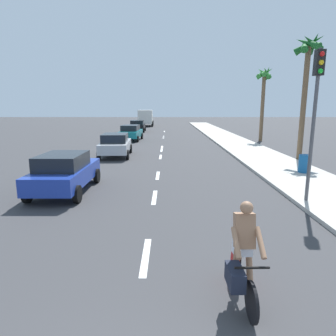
{
  "coord_description": "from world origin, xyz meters",
  "views": [
    {
      "loc": [
        0.51,
        -1.48,
        3.36
      ],
      "look_at": [
        0.55,
        9.54,
        1.1
      ],
      "focal_mm": 31.96,
      "sensor_mm": 36.0,
      "label": 1
    }
  ],
  "objects_px": {
    "parked_car_silver": "(114,144)",
    "parked_car_black": "(136,126)",
    "palm_tree_far": "(263,84)",
    "parked_car_blue": "(64,172)",
    "parked_car_teal": "(130,132)",
    "delivery_truck": "(145,118)",
    "cyclist": "(241,258)",
    "traffic_signal": "(315,99)",
    "trash_bin_near": "(304,164)",
    "palm_tree_mid": "(306,63)"
  },
  "relations": [
    {
      "from": "parked_car_silver",
      "to": "traffic_signal",
      "type": "bearing_deg",
      "value": -53.83
    },
    {
      "from": "palm_tree_mid",
      "to": "delivery_truck",
      "type": "bearing_deg",
      "value": 109.48
    },
    {
      "from": "parked_car_blue",
      "to": "parked_car_black",
      "type": "relative_size",
      "value": 0.92
    },
    {
      "from": "parked_car_black",
      "to": "traffic_signal",
      "type": "xyz_separation_m",
      "value": [
        9.06,
        -31.17,
        2.76
      ]
    },
    {
      "from": "cyclist",
      "to": "parked_car_blue",
      "type": "height_order",
      "value": "cyclist"
    },
    {
      "from": "cyclist",
      "to": "parked_car_teal",
      "type": "height_order",
      "value": "cyclist"
    },
    {
      "from": "delivery_truck",
      "to": "palm_tree_far",
      "type": "distance_m",
      "value": 27.58
    },
    {
      "from": "traffic_signal",
      "to": "parked_car_silver",
      "type": "bearing_deg",
      "value": 129.17
    },
    {
      "from": "palm_tree_far",
      "to": "traffic_signal",
      "type": "xyz_separation_m",
      "value": [
        -4.32,
        -19.58,
        -1.91
      ]
    },
    {
      "from": "parked_car_black",
      "to": "delivery_truck",
      "type": "xyz_separation_m",
      "value": [
        0.23,
        12.32,
        0.66
      ]
    },
    {
      "from": "parked_car_blue",
      "to": "traffic_signal",
      "type": "height_order",
      "value": "traffic_signal"
    },
    {
      "from": "parked_car_blue",
      "to": "delivery_truck",
      "type": "relative_size",
      "value": 0.68
    },
    {
      "from": "palm_tree_far",
      "to": "trash_bin_near",
      "type": "distance_m",
      "value": 16.0
    },
    {
      "from": "parked_car_blue",
      "to": "delivery_truck",
      "type": "height_order",
      "value": "delivery_truck"
    },
    {
      "from": "parked_car_silver",
      "to": "delivery_truck",
      "type": "bearing_deg",
      "value": 87.59
    },
    {
      "from": "parked_car_blue",
      "to": "palm_tree_far",
      "type": "relative_size",
      "value": 0.59
    },
    {
      "from": "parked_car_teal",
      "to": "delivery_truck",
      "type": "bearing_deg",
      "value": 93.8
    },
    {
      "from": "parked_car_silver",
      "to": "palm_tree_mid",
      "type": "bearing_deg",
      "value": -11.2
    },
    {
      "from": "parked_car_blue",
      "to": "palm_tree_far",
      "type": "xyz_separation_m",
      "value": [
        13.29,
        18.06,
        4.67
      ]
    },
    {
      "from": "parked_car_blue",
      "to": "parked_car_black",
      "type": "height_order",
      "value": "same"
    },
    {
      "from": "parked_car_teal",
      "to": "palm_tree_mid",
      "type": "distance_m",
      "value": 17.51
    },
    {
      "from": "cyclist",
      "to": "parked_car_silver",
      "type": "distance_m",
      "value": 16.53
    },
    {
      "from": "parked_car_blue",
      "to": "palm_tree_mid",
      "type": "height_order",
      "value": "palm_tree_mid"
    },
    {
      "from": "parked_car_silver",
      "to": "traffic_signal",
      "type": "height_order",
      "value": "traffic_signal"
    },
    {
      "from": "cyclist",
      "to": "traffic_signal",
      "type": "height_order",
      "value": "traffic_signal"
    },
    {
      "from": "parked_car_silver",
      "to": "parked_car_black",
      "type": "height_order",
      "value": "same"
    },
    {
      "from": "parked_car_black",
      "to": "palm_tree_far",
      "type": "height_order",
      "value": "palm_tree_far"
    },
    {
      "from": "parked_car_silver",
      "to": "palm_tree_mid",
      "type": "height_order",
      "value": "palm_tree_mid"
    },
    {
      "from": "parked_car_blue",
      "to": "palm_tree_far",
      "type": "distance_m",
      "value": 22.91
    },
    {
      "from": "cyclist",
      "to": "parked_car_black",
      "type": "distance_m",
      "value": 36.95
    },
    {
      "from": "palm_tree_far",
      "to": "traffic_signal",
      "type": "relative_size",
      "value": 1.38
    },
    {
      "from": "parked_car_black",
      "to": "trash_bin_near",
      "type": "distance_m",
      "value": 28.82
    },
    {
      "from": "cyclist",
      "to": "parked_car_blue",
      "type": "distance_m",
      "value": 8.74
    },
    {
      "from": "palm_tree_mid",
      "to": "palm_tree_far",
      "type": "bearing_deg",
      "value": 85.62
    },
    {
      "from": "parked_car_blue",
      "to": "delivery_truck",
      "type": "bearing_deg",
      "value": 90.1
    },
    {
      "from": "parked_car_blue",
      "to": "parked_car_silver",
      "type": "xyz_separation_m",
      "value": [
        0.48,
        8.89,
        0.0
      ]
    },
    {
      "from": "parked_car_black",
      "to": "traffic_signal",
      "type": "height_order",
      "value": "traffic_signal"
    },
    {
      "from": "parked_car_blue",
      "to": "traffic_signal",
      "type": "bearing_deg",
      "value": -9.33
    },
    {
      "from": "traffic_signal",
      "to": "palm_tree_far",
      "type": "bearing_deg",
      "value": 77.56
    },
    {
      "from": "parked_car_silver",
      "to": "parked_car_black",
      "type": "relative_size",
      "value": 0.97
    },
    {
      "from": "parked_car_black",
      "to": "trash_bin_near",
      "type": "height_order",
      "value": "parked_car_black"
    },
    {
      "from": "parked_car_silver",
      "to": "traffic_signal",
      "type": "xyz_separation_m",
      "value": [
        8.49,
        -10.42,
        2.77
      ]
    },
    {
      "from": "palm_tree_far",
      "to": "parked_car_teal",
      "type": "bearing_deg",
      "value": 177.0
    },
    {
      "from": "traffic_signal",
      "to": "palm_tree_mid",
      "type": "bearing_deg",
      "value": 68.14
    },
    {
      "from": "parked_car_silver",
      "to": "trash_bin_near",
      "type": "distance_m",
      "value": 11.98
    },
    {
      "from": "palm_tree_far",
      "to": "traffic_signal",
      "type": "distance_m",
      "value": 20.14
    },
    {
      "from": "parked_car_blue",
      "to": "parked_car_teal",
      "type": "bearing_deg",
      "value": 89.26
    },
    {
      "from": "cyclist",
      "to": "parked_car_silver",
      "type": "relative_size",
      "value": 0.41
    },
    {
      "from": "parked_car_silver",
      "to": "parked_car_teal",
      "type": "distance_m",
      "value": 9.84
    },
    {
      "from": "parked_car_silver",
      "to": "delivery_truck",
      "type": "height_order",
      "value": "delivery_truck"
    }
  ]
}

